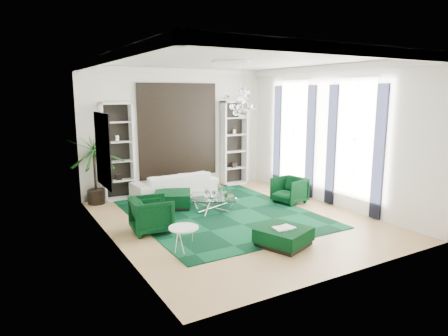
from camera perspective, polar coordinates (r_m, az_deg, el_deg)
floor at (r=9.88m, az=1.77°, el=-7.40°), size 6.00×7.00×0.02m
ceiling at (r=9.42m, az=1.91°, el=15.28°), size 6.00×7.00×0.02m
wall_back at (r=12.56m, az=-6.67°, el=5.34°), size 6.00×0.02×3.80m
wall_front at (r=6.77m, az=17.70°, el=0.35°), size 6.00×0.02×3.80m
wall_left at (r=8.29m, az=-16.15°, el=2.25°), size 0.02×7.00×3.80m
wall_right at (r=11.33m, az=14.93°, el=4.48°), size 0.02×7.00×3.80m
crown_molding at (r=9.41m, az=1.91°, el=14.61°), size 6.00×7.00×0.18m
ceiling_medallion at (r=9.67m, az=0.94°, el=14.93°), size 0.90×0.90×0.05m
tapestry at (r=12.51m, az=-6.58°, el=5.32°), size 2.50×0.06×2.80m
shelving_left at (r=11.79m, az=-14.95°, el=2.26°), size 0.90×0.38×2.80m
shelving_right at (r=13.33m, az=1.45°, el=3.55°), size 0.90×0.38×2.80m
painting at (r=8.88m, az=-16.83°, el=2.43°), size 0.04×1.30×1.60m
window_near at (r=10.70m, az=18.25°, el=3.95°), size 0.03×1.10×2.90m
curtain_near_a at (r=10.20m, az=21.28°, el=2.04°), size 0.07×0.30×3.25m
curtain_near_b at (r=11.23m, az=15.10°, el=3.13°), size 0.07×0.30×3.25m
window_far at (r=12.42m, az=9.98°, el=5.19°), size 0.03×1.10×2.90m
curtain_far_a at (r=11.84m, az=12.23°, el=3.63°), size 0.07×0.30×3.25m
curtain_far_b at (r=13.03m, az=7.62°, el=4.40°), size 0.07×0.30×3.25m
rug at (r=10.30m, az=-0.43°, el=-6.51°), size 4.20×5.00×0.02m
sofa at (r=11.99m, az=-7.04°, el=-2.37°), size 2.54×1.09×0.73m
armchair_left at (r=9.05m, az=-10.33°, el=-6.58°), size 0.95×0.93×0.79m
armchair_right at (r=11.36m, az=9.33°, el=-3.15°), size 0.93×0.91×0.73m
coffee_table at (r=10.56m, az=-1.57°, el=-5.06°), size 1.46×1.46×0.38m
ottoman_side at (r=10.89m, az=-7.34°, el=-4.53°), size 1.27×1.27×0.42m
ottoman_front at (r=8.29m, az=8.50°, el=-9.70°), size 1.19×1.19×0.37m
book at (r=8.22m, az=8.54°, el=-8.39°), size 0.43×0.29×0.03m
side_table at (r=7.75m, az=-5.75°, el=-10.40°), size 0.61×0.61×0.55m
palm at (r=11.50m, az=-18.07°, el=1.09°), size 2.06×2.06×2.49m
chandelier at (r=9.75m, az=2.32°, el=9.47°), size 0.94×0.94×0.75m
table_plant at (r=10.42m, az=0.36°, el=-3.59°), size 0.12×0.10×0.21m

